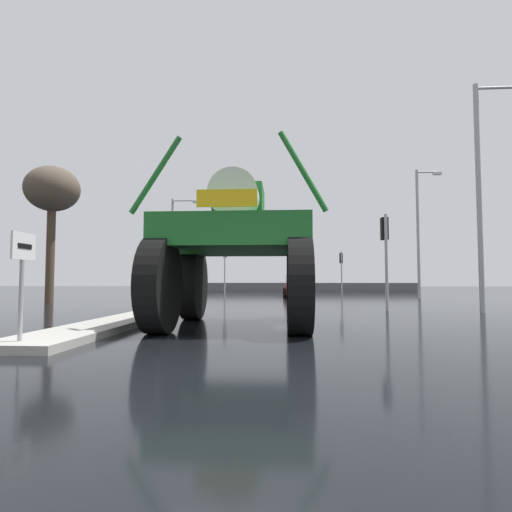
% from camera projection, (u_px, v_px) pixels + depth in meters
% --- Properties ---
extents(ground_plane, '(120.00, 120.00, 0.00)m').
position_uv_depth(ground_plane, '(276.00, 301.00, 23.12)').
color(ground_plane, black).
extents(median_island, '(1.30, 10.27, 0.15)m').
position_uv_depth(median_island, '(132.00, 319.00, 11.28)').
color(median_island, '#9E9B93').
rests_on(median_island, ground).
extents(lane_arrow_sign, '(0.07, 0.60, 1.74)m').
position_uv_depth(lane_arrow_sign, '(23.00, 266.00, 6.73)').
color(lane_arrow_sign, '#99999E').
rests_on(lane_arrow_sign, median_island).
extents(oversize_sprayer, '(4.19, 5.29, 4.23)m').
position_uv_depth(oversize_sprayer, '(238.00, 250.00, 10.38)').
color(oversize_sprayer, black).
rests_on(oversize_sprayer, ground).
extents(sedan_ahead, '(2.01, 4.16, 1.52)m').
position_uv_depth(sedan_ahead, '(298.00, 287.00, 27.90)').
color(sedan_ahead, maroon).
rests_on(sedan_ahead, ground).
extents(traffic_signal_near_left, '(0.24, 0.54, 3.42)m').
position_uv_depth(traffic_signal_near_left, '(153.00, 245.00, 16.12)').
color(traffic_signal_near_left, '#A8AAAF').
rests_on(traffic_signal_near_left, ground).
extents(traffic_signal_near_right, '(0.24, 0.54, 3.58)m').
position_uv_depth(traffic_signal_near_right, '(385.00, 240.00, 15.54)').
color(traffic_signal_near_right, '#A8AAAF').
rests_on(traffic_signal_near_right, ground).
extents(traffic_signal_far_left, '(0.24, 0.55, 3.98)m').
position_uv_depth(traffic_signal_far_left, '(225.00, 259.00, 34.75)').
color(traffic_signal_far_left, '#A8AAAF').
rests_on(traffic_signal_far_left, ground).
extents(traffic_signal_far_right, '(0.24, 0.55, 3.48)m').
position_uv_depth(traffic_signal_far_right, '(341.00, 263.00, 34.11)').
color(traffic_signal_far_right, '#A8AAAF').
rests_on(traffic_signal_far_right, ground).
extents(streetlight_near_right, '(2.00, 0.24, 8.13)m').
position_uv_depth(streetlight_near_right, '(483.00, 184.00, 14.70)').
color(streetlight_near_right, '#A8AAAF').
rests_on(streetlight_near_right, ground).
extents(streetlight_far_left, '(2.10, 0.24, 7.21)m').
position_uv_depth(streetlight_far_left, '(175.00, 241.00, 30.85)').
color(streetlight_far_left, '#A8AAAF').
rests_on(streetlight_far_left, ground).
extents(streetlight_far_right, '(1.59, 0.24, 8.06)m').
position_uv_depth(streetlight_far_right, '(420.00, 227.00, 25.94)').
color(streetlight_far_right, '#A8AAAF').
rests_on(streetlight_far_right, ground).
extents(bare_tree_left, '(2.66, 2.66, 6.86)m').
position_uv_depth(bare_tree_left, '(52.00, 192.00, 20.95)').
color(bare_tree_left, '#473828').
rests_on(bare_tree_left, ground).
extents(roadside_barrier, '(27.51, 0.24, 0.90)m').
position_uv_depth(roadside_barrier, '(279.00, 287.00, 42.23)').
color(roadside_barrier, '#59595B').
rests_on(roadside_barrier, ground).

